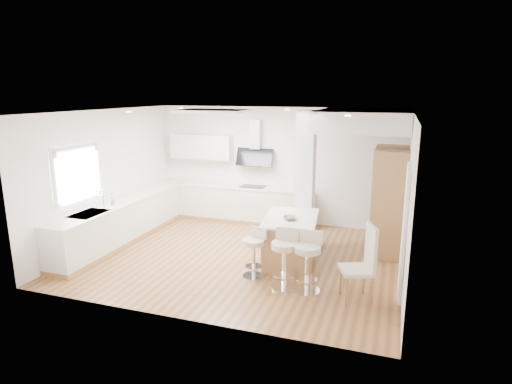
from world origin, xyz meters
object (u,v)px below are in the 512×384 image
at_px(bar_stool_b, 285,255).
at_px(bar_stool_c, 308,259).
at_px(dining_chair, 364,261).
at_px(bar_stool_a, 254,250).
at_px(peninsula, 290,239).

relative_size(bar_stool_b, bar_stool_c, 1.00).
height_order(bar_stool_b, dining_chair, dining_chair).
bearing_deg(bar_stool_c, dining_chair, 9.93).
height_order(bar_stool_a, bar_stool_b, bar_stool_b).
bearing_deg(dining_chair, bar_stool_b, 156.40).
bearing_deg(peninsula, dining_chair, -45.05).
xyz_separation_m(bar_stool_b, bar_stool_c, (0.38, -0.03, 0.00)).
xyz_separation_m(peninsula, dining_chair, (1.42, -1.12, 0.20)).
bearing_deg(dining_chair, peninsula, 119.89).
xyz_separation_m(peninsula, bar_stool_a, (-0.43, -0.85, 0.04)).
distance_m(peninsula, bar_stool_c, 1.25).
relative_size(bar_stool_a, bar_stool_c, 0.87).
bearing_deg(bar_stool_a, bar_stool_c, 4.02).
height_order(bar_stool_c, dining_chair, dining_chair).
distance_m(bar_stool_a, bar_stool_b, 0.65).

